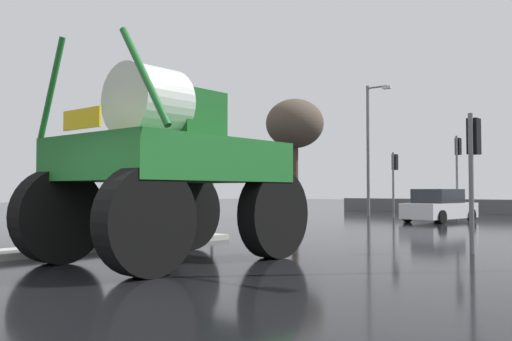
{
  "coord_description": "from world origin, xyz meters",
  "views": [
    {
      "loc": [
        7.94,
        -3.76,
        1.43
      ],
      "look_at": [
        -0.38,
        6.12,
        1.91
      ],
      "focal_mm": 38.9,
      "sensor_mm": 36.0,
      "label": 1
    }
  ],
  "objects_px": {
    "traffic_signal_far_left": "(395,170)",
    "streetlight_far_left": "(370,143)",
    "sedan_ahead": "(439,207)",
    "bare_tree_left": "(295,125)",
    "traffic_signal_far_right": "(458,159)",
    "traffic_signal_near_right": "(473,152)",
    "oversize_sprayer": "(169,167)",
    "traffic_signal_near_left": "(216,148)"
  },
  "relations": [
    {
      "from": "traffic_signal_near_left",
      "to": "traffic_signal_far_right",
      "type": "bearing_deg",
      "value": 79.52
    },
    {
      "from": "traffic_signal_far_right",
      "to": "oversize_sprayer",
      "type": "bearing_deg",
      "value": -86.11
    },
    {
      "from": "traffic_signal_far_right",
      "to": "streetlight_far_left",
      "type": "height_order",
      "value": "streetlight_far_left"
    },
    {
      "from": "traffic_signal_far_right",
      "to": "traffic_signal_near_right",
      "type": "bearing_deg",
      "value": -68.72
    },
    {
      "from": "bare_tree_left",
      "to": "traffic_signal_near_right",
      "type": "bearing_deg",
      "value": -39.09
    },
    {
      "from": "oversize_sprayer",
      "to": "streetlight_far_left",
      "type": "bearing_deg",
      "value": 17.72
    },
    {
      "from": "traffic_signal_far_left",
      "to": "streetlight_far_left",
      "type": "relative_size",
      "value": 0.46
    },
    {
      "from": "traffic_signal_near_right",
      "to": "traffic_signal_far_left",
      "type": "distance_m",
      "value": 17.13
    },
    {
      "from": "traffic_signal_near_left",
      "to": "streetlight_far_left",
      "type": "relative_size",
      "value": 0.51
    },
    {
      "from": "traffic_signal_far_right",
      "to": "streetlight_far_left",
      "type": "relative_size",
      "value": 0.55
    },
    {
      "from": "traffic_signal_near_left",
      "to": "streetlight_far_left",
      "type": "distance_m",
      "value": 16.22
    },
    {
      "from": "traffic_signal_far_left",
      "to": "bare_tree_left",
      "type": "relative_size",
      "value": 0.56
    },
    {
      "from": "traffic_signal_far_left",
      "to": "bare_tree_left",
      "type": "bearing_deg",
      "value": -128.85
    },
    {
      "from": "traffic_signal_far_left",
      "to": "traffic_signal_far_right",
      "type": "distance_m",
      "value": 3.46
    },
    {
      "from": "traffic_signal_near_left",
      "to": "traffic_signal_far_right",
      "type": "relative_size",
      "value": 0.94
    },
    {
      "from": "oversize_sprayer",
      "to": "traffic_signal_far_left",
      "type": "relative_size",
      "value": 1.52
    },
    {
      "from": "traffic_signal_near_right",
      "to": "bare_tree_left",
      "type": "relative_size",
      "value": 0.52
    },
    {
      "from": "traffic_signal_far_right",
      "to": "bare_tree_left",
      "type": "height_order",
      "value": "bare_tree_left"
    },
    {
      "from": "traffic_signal_far_left",
      "to": "traffic_signal_far_right",
      "type": "xyz_separation_m",
      "value": [
        3.42,
        -0.01,
        0.49
      ]
    },
    {
      "from": "traffic_signal_far_left",
      "to": "streetlight_far_left",
      "type": "xyz_separation_m",
      "value": [
        -2.21,
        1.36,
        1.66
      ]
    },
    {
      "from": "traffic_signal_near_left",
      "to": "bare_tree_left",
      "type": "relative_size",
      "value": 0.63
    },
    {
      "from": "oversize_sprayer",
      "to": "bare_tree_left",
      "type": "xyz_separation_m",
      "value": [
        -8.27,
        15.72,
        2.96
      ]
    },
    {
      "from": "traffic_signal_near_right",
      "to": "streetlight_far_left",
      "type": "bearing_deg",
      "value": 125.4
    },
    {
      "from": "sedan_ahead",
      "to": "traffic_signal_far_left",
      "type": "xyz_separation_m",
      "value": [
        -3.48,
        2.61,
        1.84
      ]
    },
    {
      "from": "traffic_signal_far_left",
      "to": "sedan_ahead",
      "type": "bearing_deg",
      "value": -36.86
    },
    {
      "from": "sedan_ahead",
      "to": "bare_tree_left",
      "type": "distance_m",
      "value": 8.29
    },
    {
      "from": "oversize_sprayer",
      "to": "traffic_signal_far_left",
      "type": "distance_m",
      "value": 20.62
    },
    {
      "from": "streetlight_far_left",
      "to": "bare_tree_left",
      "type": "distance_m",
      "value": 5.86
    },
    {
      "from": "sedan_ahead",
      "to": "oversize_sprayer",
      "type": "bearing_deg",
      "value": -168.18
    },
    {
      "from": "traffic_signal_near_right",
      "to": "traffic_signal_far_left",
      "type": "xyz_separation_m",
      "value": [
        -9.08,
        14.52,
        0.21
      ]
    },
    {
      "from": "oversize_sprayer",
      "to": "traffic_signal_far_left",
      "type": "xyz_separation_m",
      "value": [
        -4.78,
        20.04,
        0.63
      ]
    },
    {
      "from": "traffic_signal_near_right",
      "to": "bare_tree_left",
      "type": "bearing_deg",
      "value": 140.91
    },
    {
      "from": "sedan_ahead",
      "to": "traffic_signal_far_left",
      "type": "relative_size",
      "value": 1.22
    },
    {
      "from": "traffic_signal_near_left",
      "to": "streetlight_far_left",
      "type": "bearing_deg",
      "value": 100.51
    },
    {
      "from": "oversize_sprayer",
      "to": "streetlight_far_left",
      "type": "xyz_separation_m",
      "value": [
        -7.0,
        21.4,
        2.29
      ]
    },
    {
      "from": "traffic_signal_near_left",
      "to": "traffic_signal_near_right",
      "type": "bearing_deg",
      "value": 0.08
    },
    {
      "from": "traffic_signal_far_left",
      "to": "traffic_signal_far_right",
      "type": "relative_size",
      "value": 0.84
    },
    {
      "from": "traffic_signal_near_left",
      "to": "bare_tree_left",
      "type": "height_order",
      "value": "bare_tree_left"
    },
    {
      "from": "traffic_signal_far_left",
      "to": "oversize_sprayer",
      "type": "bearing_deg",
      "value": -76.57
    },
    {
      "from": "sedan_ahead",
      "to": "traffic_signal_near_right",
      "type": "xyz_separation_m",
      "value": [
        5.6,
        -11.91,
        1.63
      ]
    },
    {
      "from": "traffic_signal_near_right",
      "to": "traffic_signal_far_right",
      "type": "relative_size",
      "value": 0.77
    },
    {
      "from": "traffic_signal_near_left",
      "to": "traffic_signal_far_left",
      "type": "distance_m",
      "value": 14.56
    }
  ]
}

